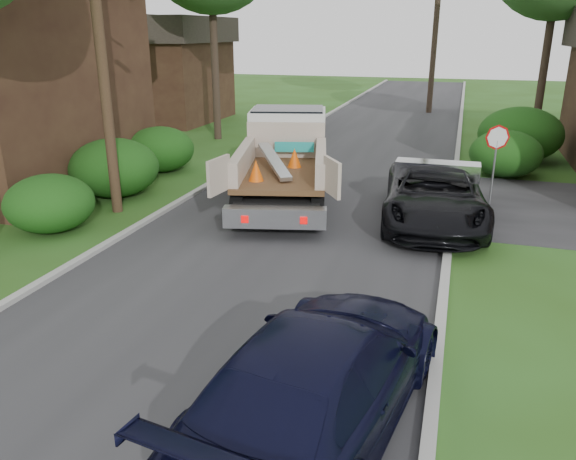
# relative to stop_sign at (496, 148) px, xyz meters

# --- Properties ---
(ground) EXTENTS (120.00, 120.00, 0.00)m
(ground) POSITION_rel_stop_sign_xyz_m (-5.20, -9.00, -1.78)
(ground) COLOR #2A4C15
(ground) RESTS_ON ground
(road) EXTENTS (8.00, 90.00, 0.02)m
(road) POSITION_rel_stop_sign_xyz_m (-5.20, 1.00, -1.77)
(road) COLOR #28282B
(road) RESTS_ON ground
(curb_left) EXTENTS (0.20, 90.00, 0.12)m
(curb_left) POSITION_rel_stop_sign_xyz_m (-9.30, 1.00, -1.72)
(curb_left) COLOR #9E9E99
(curb_left) RESTS_ON ground
(curb_right) EXTENTS (0.20, 90.00, 0.12)m
(curb_right) POSITION_rel_stop_sign_xyz_m (-1.10, 1.00, -1.72)
(curb_right) COLOR #9E9E99
(curb_right) RESTS_ON ground
(stop_sign) EXTENTS (0.71, 0.32, 2.48)m
(stop_sign) POSITION_rel_stop_sign_xyz_m (0.00, 0.00, 0.00)
(stop_sign) COLOR slate
(stop_sign) RESTS_ON ground
(utility_pole) EXTENTS (2.42, 1.25, 10.00)m
(utility_pole) POSITION_rel_stop_sign_xyz_m (-10.68, -4.02, 3.40)
(utility_pole) COLOR #382619
(utility_pole) RESTS_ON ground
(house_left_far) EXTENTS (7.56, 7.56, 6.00)m
(house_left_far) POSITION_rel_stop_sign_xyz_m (-18.70, 13.00, 1.27)
(house_left_far) COLOR #351E16
(house_left_far) RESTS_ON ground
(hedge_left_a) EXTENTS (2.34, 2.34, 1.53)m
(hedge_left_a) POSITION_rel_stop_sign_xyz_m (-11.40, -6.00, -1.01)
(hedge_left_a) COLOR #133B0D
(hedge_left_a) RESTS_ON ground
(hedge_left_b) EXTENTS (2.86, 2.86, 1.87)m
(hedge_left_b) POSITION_rel_stop_sign_xyz_m (-11.70, -2.50, -0.84)
(hedge_left_b) COLOR #133B0D
(hedge_left_b) RESTS_ON ground
(hedge_left_c) EXTENTS (2.60, 2.60, 1.70)m
(hedge_left_c) POSITION_rel_stop_sign_xyz_m (-12.00, 1.00, -0.93)
(hedge_left_c) COLOR #133B0D
(hedge_left_c) RESTS_ON ground
(hedge_right_a) EXTENTS (2.60, 2.60, 1.70)m
(hedge_right_a) POSITION_rel_stop_sign_xyz_m (0.60, 4.00, -0.93)
(hedge_right_a) COLOR #133B0D
(hedge_right_a) RESTS_ON ground
(hedge_right_b) EXTENTS (3.38, 3.38, 2.21)m
(hedge_right_b) POSITION_rel_stop_sign_xyz_m (1.30, 7.00, -0.67)
(hedge_right_b) COLOR #133B0D
(hedge_right_b) RESTS_ON ground
(flatbed_truck) EXTENTS (4.46, 7.48, 2.66)m
(flatbed_truck) POSITION_rel_stop_sign_xyz_m (-6.42, -0.75, -0.33)
(flatbed_truck) COLOR black
(flatbed_truck) RESTS_ON ground
(black_pickup) EXTENTS (3.16, 6.04, 1.62)m
(black_pickup) POSITION_rel_stop_sign_xyz_m (-1.60, -2.31, -0.97)
(black_pickup) COLOR black
(black_pickup) RESTS_ON ground
(navy_suv) EXTENTS (3.11, 5.83, 1.61)m
(navy_suv) POSITION_rel_stop_sign_xyz_m (-2.56, -11.65, -0.97)
(navy_suv) COLOR black
(navy_suv) RESTS_ON ground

